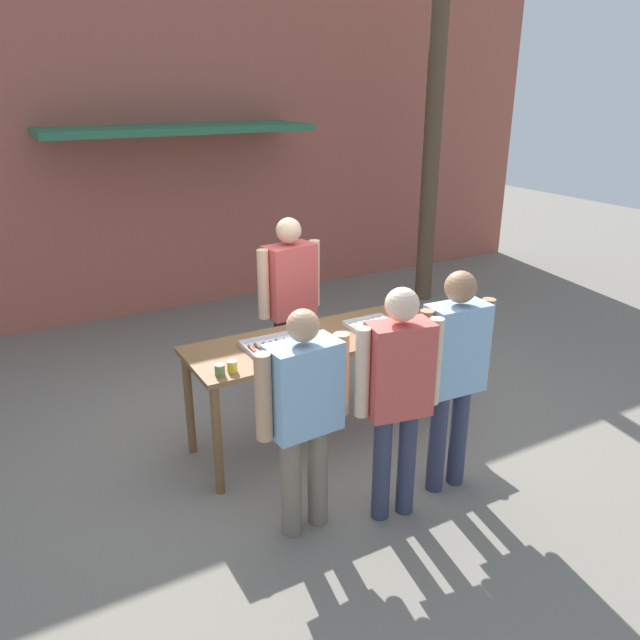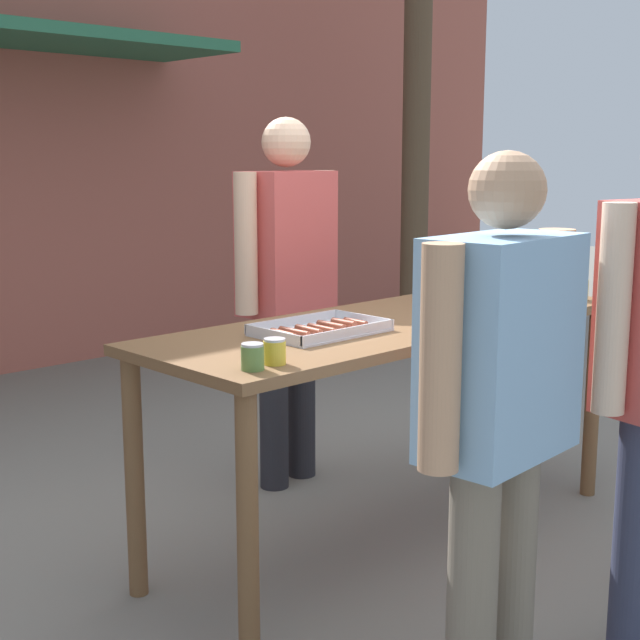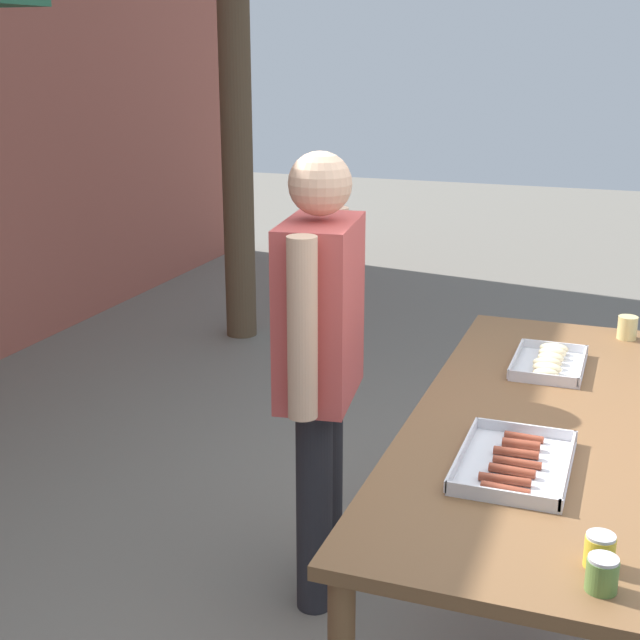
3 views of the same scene
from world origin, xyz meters
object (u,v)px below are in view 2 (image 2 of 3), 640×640
at_px(beer_cup, 579,290).
at_px(person_server_behind_table, 287,272).
at_px(condiment_jar_ketchup, 275,351).
at_px(food_tray_sausages, 319,330).
at_px(food_tray_buns, 469,300).
at_px(person_customer_holding_hotdog, 499,395).
at_px(condiment_jar_mustard, 253,357).

xyz_separation_m(beer_cup, person_server_behind_table, (-0.84, 1.08, 0.06)).
xyz_separation_m(condiment_jar_ketchup, beer_cup, (1.86, -0.01, 0.01)).
height_order(food_tray_sausages, food_tray_buns, food_tray_buns).
height_order(person_server_behind_table, person_customer_holding_hotdog, person_server_behind_table).
xyz_separation_m(person_server_behind_table, person_customer_holding_hotdog, (-0.81, -1.79, -0.11)).
bearing_deg(beer_cup, person_customer_holding_hotdog, -156.71).
height_order(food_tray_buns, condiment_jar_ketchup, condiment_jar_ketchup).
xyz_separation_m(food_tray_buns, condiment_jar_ketchup, (-1.38, -0.26, 0.02)).
height_order(food_tray_buns, person_customer_holding_hotdog, person_customer_holding_hotdog).
distance_m(beer_cup, person_server_behind_table, 1.37).
relative_size(food_tray_sausages, person_server_behind_table, 0.27).
height_order(food_tray_buns, beer_cup, beer_cup).
bearing_deg(food_tray_sausages, food_tray_buns, -0.07).
xyz_separation_m(food_tray_buns, person_customer_holding_hotdog, (-1.18, -0.98, -0.02)).
relative_size(condiment_jar_mustard, person_server_behind_table, 0.05).
bearing_deg(beer_cup, condiment_jar_ketchup, 179.80).
bearing_deg(beer_cup, person_server_behind_table, 127.94).
bearing_deg(condiment_jar_mustard, beer_cup, 0.13).
relative_size(food_tray_sausages, condiment_jar_ketchup, 5.66).
relative_size(food_tray_buns, person_server_behind_table, 0.23).
relative_size(condiment_jar_mustard, person_customer_holding_hotdog, 0.05).
height_order(condiment_jar_mustard, beer_cup, beer_cup).
relative_size(beer_cup, person_server_behind_table, 0.06).
distance_m(condiment_jar_ketchup, beer_cup, 1.86).
distance_m(condiment_jar_ketchup, person_server_behind_table, 1.48).
height_order(condiment_jar_ketchup, person_server_behind_table, person_server_behind_table).
relative_size(food_tray_sausages, person_customer_holding_hotdog, 0.29).
distance_m(condiment_jar_mustard, beer_cup, 1.96).
xyz_separation_m(food_tray_buns, beer_cup, (0.48, -0.27, 0.03)).
relative_size(beer_cup, person_customer_holding_hotdog, 0.06).
relative_size(food_tray_buns, person_customer_holding_hotdog, 0.25).
bearing_deg(person_server_behind_table, condiment_jar_mustard, -143.68).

